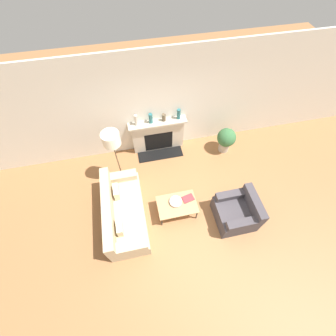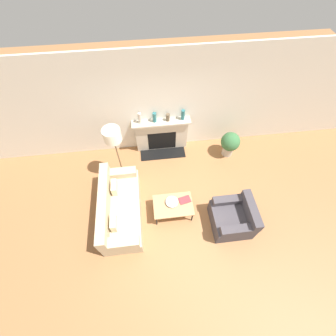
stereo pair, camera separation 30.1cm
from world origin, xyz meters
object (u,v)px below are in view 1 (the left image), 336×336
object	(u,v)px
floor_lamp	(112,142)
mantel_vase_center_left	(151,118)
armchair_near	(237,212)
coffee_table	(177,205)
mantel_vase_center_right	(164,118)
book	(188,198)
mantel_vase_right	(179,114)
potted_plant	(226,139)
bowl	(176,201)
mantel_vase_left	(136,120)
fireplace	(158,136)
couch	(123,212)

from	to	relation	value
floor_lamp	mantel_vase_center_left	xyz separation A→B (m)	(0.99, 0.84, -0.26)
armchair_near	coffee_table	xyz separation A→B (m)	(-1.33, 0.44, 0.06)
mantel_vase_center_right	book	bearing A→B (deg)	-85.61
floor_lamp	mantel_vase_right	bearing A→B (deg)	25.86
potted_plant	bowl	bearing A→B (deg)	-139.01
coffee_table	bowl	bearing A→B (deg)	109.36
book	mantel_vase_left	xyz separation A→B (m)	(-0.87, 2.04, 0.78)
fireplace	floor_lamp	size ratio (longest dim) A/B	0.92
mantel_vase_right	fireplace	bearing A→B (deg)	-178.47
mantel_vase_left	potted_plant	size ratio (longest dim) A/B	0.40
bowl	mantel_vase_right	size ratio (longest dim) A/B	0.98
coffee_table	book	bearing A→B (deg)	17.01
bowl	floor_lamp	world-z (taller)	floor_lamp
coffee_table	mantel_vase_center_right	xyz separation A→B (m)	(0.13, 2.12, 0.77)
fireplace	potted_plant	world-z (taller)	fireplace
fireplace	mantel_vase_right	distance (m)	0.89
mantel_vase_center_right	potted_plant	size ratio (longest dim) A/B	0.26
mantel_vase_center_left	mantel_vase_center_right	distance (m)	0.35
coffee_table	potted_plant	bearing A→B (deg)	42.28
bowl	mantel_vase_center_right	world-z (taller)	mantel_vase_center_right
mantel_vase_right	armchair_near	bearing A→B (deg)	-72.46
mantel_vase_center_left	mantel_vase_center_right	world-z (taller)	mantel_vase_center_left
couch	mantel_vase_left	size ratio (longest dim) A/B	6.25
book	potted_plant	distance (m)	2.17
floor_lamp	mantel_vase_left	size ratio (longest dim) A/B	5.39
armchair_near	mantel_vase_center_right	xyz separation A→B (m)	(-1.20, 2.57, 0.83)
armchair_near	floor_lamp	xyz separation A→B (m)	(-2.54, 1.73, 1.13)
fireplace	mantel_vase_right	size ratio (longest dim) A/B	5.29
floor_lamp	mantel_vase_center_left	world-z (taller)	floor_lamp
fireplace	mantel_vase_left	world-z (taller)	mantel_vase_left
fireplace	bowl	world-z (taller)	fireplace
book	mantel_vase_center_left	distance (m)	2.23
couch	potted_plant	bearing A→B (deg)	-63.44
mantel_vase_center_left	mantel_vase_right	xyz separation A→B (m)	(0.74, 0.00, 0.01)
mantel_vase_right	potted_plant	size ratio (longest dim) A/B	0.38
coffee_table	potted_plant	distance (m)	2.44
bowl	fireplace	bearing A→B (deg)	90.88
mantel_vase_left	floor_lamp	bearing A→B (deg)	-126.38
fireplace	mantel_vase_center_left	size ratio (longest dim) A/B	5.59
couch	bowl	size ratio (longest dim) A/B	6.76
fireplace	book	xyz separation A→B (m)	(0.34, -2.02, -0.09)
fireplace	mantel_vase_left	size ratio (longest dim) A/B	4.96
floor_lamp	fireplace	bearing A→B (deg)	35.44
mantel_vase_right	potted_plant	distance (m)	1.55
mantel_vase_left	bowl	bearing A→B (deg)	-74.62
potted_plant	mantel_vase_right	bearing A→B (deg)	159.27
couch	bowl	xyz separation A→B (m)	(1.25, -0.05, 0.14)
armchair_near	book	bearing A→B (deg)	-116.82
armchair_near	mantel_vase_center_right	world-z (taller)	mantel_vase_center_right
couch	mantel_vase_left	bearing A→B (deg)	-18.61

